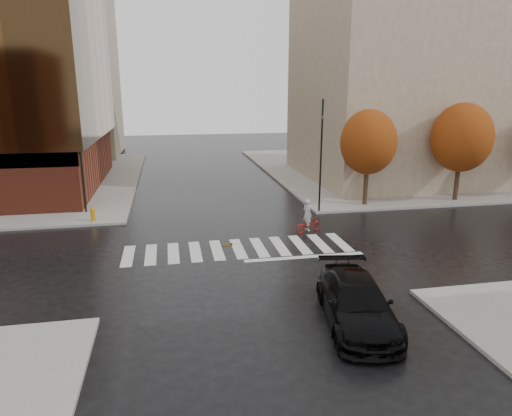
{
  "coord_description": "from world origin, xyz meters",
  "views": [
    {
      "loc": [
        -3.33,
        -21.41,
        8.06
      ],
      "look_at": [
        1.02,
        0.97,
        2.0
      ],
      "focal_mm": 32.0,
      "sensor_mm": 36.0,
      "label": 1
    }
  ],
  "objects": [
    {
      "name": "ground",
      "position": [
        0.0,
        0.0,
        0.0
      ],
      "size": [
        120.0,
        120.0,
        0.0
      ],
      "primitive_type": "plane",
      "color": "black",
      "rests_on": "ground"
    },
    {
      "name": "sidewalk_ne",
      "position": [
        21.0,
        21.0,
        0.07
      ],
      "size": [
        30.0,
        30.0,
        0.15
      ],
      "primitive_type": "cube",
      "color": "gray",
      "rests_on": "ground"
    },
    {
      "name": "crosswalk",
      "position": [
        0.0,
        0.5,
        0.01
      ],
      "size": [
        12.0,
        3.0,
        0.01
      ],
      "primitive_type": "cube",
      "color": "silver",
      "rests_on": "ground"
    },
    {
      "name": "building_ne_tan",
      "position": [
        17.0,
        17.0,
        9.15
      ],
      "size": [
        16.0,
        16.0,
        18.0
      ],
      "primitive_type": "cube",
      "color": "gray",
      "rests_on": "sidewalk_ne"
    },
    {
      "name": "building_nw_far",
      "position": [
        -16.0,
        37.0,
        10.15
      ],
      "size": [
        14.0,
        12.0,
        20.0
      ],
      "primitive_type": "cube",
      "color": "gray",
      "rests_on": "sidewalk_nw"
    },
    {
      "name": "tree_ne_a",
      "position": [
        10.0,
        7.4,
        4.46
      ],
      "size": [
        3.8,
        3.8,
        6.5
      ],
      "color": "black",
      "rests_on": "sidewalk_ne"
    },
    {
      "name": "tree_ne_b",
      "position": [
        17.0,
        7.4,
        4.62
      ],
      "size": [
        4.2,
        4.2,
        6.89
      ],
      "color": "black",
      "rests_on": "sidewalk_ne"
    },
    {
      "name": "sedan",
      "position": [
        2.88,
        -7.84,
        0.79
      ],
      "size": [
        3.08,
        5.75,
        1.58
      ],
      "primitive_type": "imported",
      "rotation": [
        0.0,
        0.0,
        -0.16
      ],
      "color": "black",
      "rests_on": "ground"
    },
    {
      "name": "cyclist",
      "position": [
        4.34,
        2.5,
        0.67
      ],
      "size": [
        1.82,
        1.17,
        1.95
      ],
      "rotation": [
        0.0,
        0.0,
        1.94
      ],
      "color": "#9C110E",
      "rests_on": "ground"
    },
    {
      "name": "traffic_light_nw",
      "position": [
        -8.78,
        9.0,
        3.86
      ],
      "size": [
        0.18,
        0.15,
        6.63
      ],
      "rotation": [
        0.0,
        0.0,
        -1.48
      ],
      "color": "black",
      "rests_on": "sidewalk_nw"
    },
    {
      "name": "traffic_light_ne",
      "position": [
        6.3,
        6.3,
        4.24
      ],
      "size": [
        0.2,
        0.22,
        7.2
      ],
      "rotation": [
        0.0,
        0.0,
        2.8
      ],
      "color": "black",
      "rests_on": "sidewalk_ne"
    },
    {
      "name": "fire_hydrant",
      "position": [
        -8.0,
        6.69,
        0.61
      ],
      "size": [
        0.3,
        0.3,
        0.84
      ],
      "color": "#C57D0B",
      "rests_on": "sidewalk_nw"
    },
    {
      "name": "manhole",
      "position": [
        -0.51,
        1.24,
        0.01
      ],
      "size": [
        0.66,
        0.66,
        0.01
      ],
      "primitive_type": "cylinder",
      "rotation": [
        0.0,
        0.0,
        0.04
      ],
      "color": "#4B3D1B",
      "rests_on": "ground"
    }
  ]
}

